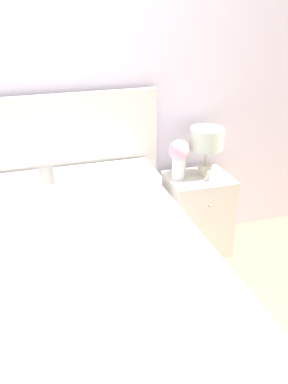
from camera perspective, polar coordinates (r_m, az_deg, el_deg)
The scene contains 7 objects.
ground_plane at distance 3.42m, azimuth -11.39°, elevation -8.14°, with size 12.00×12.00×0.00m, color tan.
wall_back at distance 2.99m, azimuth -13.72°, elevation 13.93°, with size 8.00×0.06×2.60m.
bed at distance 2.44m, azimuth -9.22°, elevation -13.98°, with size 1.55×2.09×1.21m.
nightstand at distance 3.32m, azimuth 6.73°, elevation -2.85°, with size 0.45×0.39×0.60m.
table_lamp at distance 3.16m, azimuth 7.95°, elevation 6.39°, with size 0.24×0.24×0.34m.
flower_vase at distance 3.10m, azimuth 4.51°, elevation 4.63°, with size 0.15×0.15×0.28m.
alarm_clock at distance 3.14m, azimuth 8.71°, elevation 2.02°, with size 0.06×0.05×0.06m.
Camera 1 is at (-0.19, -2.86, 1.86)m, focal length 42.00 mm.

